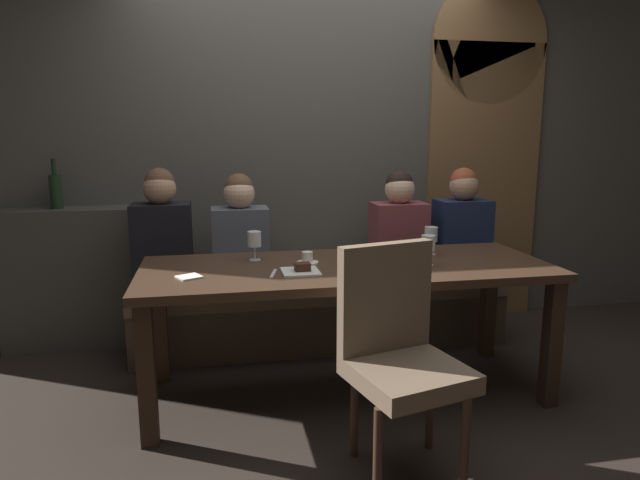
# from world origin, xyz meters

# --- Properties ---
(ground) EXTENTS (9.00, 9.00, 0.00)m
(ground) POSITION_xyz_m (0.00, 0.00, 0.00)
(ground) COLOR black
(back_wall_tiled) EXTENTS (6.00, 0.12, 3.00)m
(back_wall_tiled) POSITION_xyz_m (0.00, 1.22, 1.50)
(back_wall_tiled) COLOR #4C4944
(back_wall_tiled) RESTS_ON ground
(arched_door) EXTENTS (0.90, 0.05, 2.55)m
(arched_door) POSITION_xyz_m (1.35, 1.15, 1.36)
(arched_door) COLOR brown
(arched_door) RESTS_ON ground
(back_counter) EXTENTS (1.10, 0.28, 0.95)m
(back_counter) POSITION_xyz_m (-1.55, 1.04, 0.47)
(back_counter) COLOR #413E3A
(back_counter) RESTS_ON ground
(dining_table) EXTENTS (2.20, 0.84, 0.74)m
(dining_table) POSITION_xyz_m (0.00, 0.00, 0.65)
(dining_table) COLOR #342217
(dining_table) RESTS_ON ground
(banquette_bench) EXTENTS (2.50, 0.44, 0.45)m
(banquette_bench) POSITION_xyz_m (0.00, 0.70, 0.23)
(banquette_bench) COLOR #4A3C2E
(banquette_bench) RESTS_ON ground
(chair_near_side) EXTENTS (0.54, 0.54, 0.98)m
(chair_near_side) POSITION_xyz_m (0.05, -0.72, 0.56)
(chair_near_side) COLOR #3D281C
(chair_near_side) RESTS_ON ground
(diner_redhead) EXTENTS (0.36, 0.24, 0.78)m
(diner_redhead) POSITION_xyz_m (-1.02, 0.68, 0.82)
(diner_redhead) COLOR black
(diner_redhead) RESTS_ON banquette_bench
(diner_bearded) EXTENTS (0.36, 0.24, 0.74)m
(diner_bearded) POSITION_xyz_m (-0.54, 0.73, 0.80)
(diner_bearded) COLOR #4C515B
(diner_bearded) RESTS_ON banquette_bench
(diner_far_end) EXTENTS (0.36, 0.24, 0.75)m
(diner_far_end) POSITION_xyz_m (0.53, 0.70, 0.80)
(diner_far_end) COLOR brown
(diner_far_end) RESTS_ON banquette_bench
(diner_near_end) EXTENTS (0.36, 0.24, 0.76)m
(diner_near_end) POSITION_xyz_m (0.98, 0.69, 0.81)
(diner_near_end) COLOR #192342
(diner_near_end) RESTS_ON banquette_bench
(wine_bottle_dark_red) EXTENTS (0.08, 0.08, 0.33)m
(wine_bottle_dark_red) POSITION_xyz_m (-1.71, 1.04, 1.07)
(wine_bottle_dark_red) COLOR black
(wine_bottle_dark_red) RESTS_ON back_counter
(wine_glass_center_back) EXTENTS (0.08, 0.08, 0.16)m
(wine_glass_center_back) POSITION_xyz_m (0.42, -0.09, 0.86)
(wine_glass_center_back) COLOR silver
(wine_glass_center_back) RESTS_ON dining_table
(wine_glass_far_right) EXTENTS (0.08, 0.08, 0.16)m
(wine_glass_far_right) POSITION_xyz_m (-0.48, 0.20, 0.85)
(wine_glass_far_right) COLOR silver
(wine_glass_far_right) RESTS_ON dining_table
(wine_glass_center_front) EXTENTS (0.08, 0.08, 0.16)m
(wine_glass_center_front) POSITION_xyz_m (0.54, 0.16, 0.85)
(wine_glass_center_front) COLOR silver
(wine_glass_center_front) RESTS_ON dining_table
(espresso_cup) EXTENTS (0.12, 0.12, 0.06)m
(espresso_cup) POSITION_xyz_m (-0.21, 0.08, 0.77)
(espresso_cup) COLOR white
(espresso_cup) RESTS_ON dining_table
(dessert_plate) EXTENTS (0.19, 0.19, 0.05)m
(dessert_plate) POSITION_xyz_m (-0.27, -0.12, 0.75)
(dessert_plate) COLOR white
(dessert_plate) RESTS_ON dining_table
(fork_on_table) EXTENTS (0.06, 0.17, 0.01)m
(fork_on_table) POSITION_xyz_m (-0.42, -0.13, 0.74)
(fork_on_table) COLOR silver
(fork_on_table) RESTS_ON dining_table
(folded_napkin) EXTENTS (0.14, 0.14, 0.01)m
(folded_napkin) POSITION_xyz_m (-0.83, -0.12, 0.74)
(folded_napkin) COLOR silver
(folded_napkin) RESTS_ON dining_table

